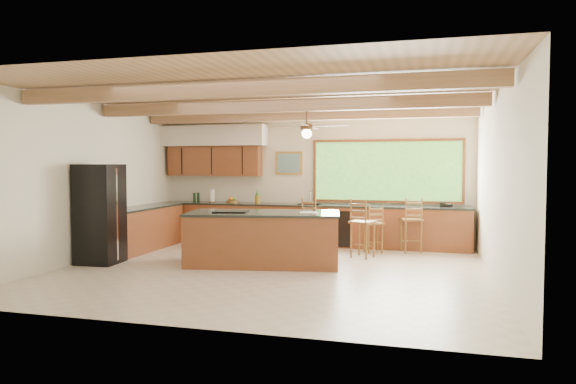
# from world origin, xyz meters

# --- Properties ---
(ground) EXTENTS (7.20, 7.20, 0.00)m
(ground) POSITION_xyz_m (0.00, 0.00, 0.00)
(ground) COLOR beige
(ground) RESTS_ON ground
(room_shell) EXTENTS (7.27, 6.54, 3.02)m
(room_shell) POSITION_xyz_m (-0.17, 0.65, 2.21)
(room_shell) COLOR beige
(room_shell) RESTS_ON ground
(counter_run) EXTENTS (7.12, 3.10, 1.24)m
(counter_run) POSITION_xyz_m (-0.82, 2.52, 0.46)
(counter_run) COLOR brown
(counter_run) RESTS_ON ground
(island) EXTENTS (2.91, 1.74, 0.97)m
(island) POSITION_xyz_m (-0.30, 0.47, 0.48)
(island) COLOR brown
(island) RESTS_ON ground
(refrigerator) EXTENTS (0.75, 0.73, 1.82)m
(refrigerator) POSITION_xyz_m (-3.22, -0.22, 0.91)
(refrigerator) COLOR black
(refrigerator) RESTS_ON ground
(bar_stool_a) EXTENTS (0.48, 0.48, 1.10)m
(bar_stool_a) POSITION_xyz_m (0.19, 2.39, 0.65)
(bar_stool_a) COLOR brown
(bar_stool_a) RESTS_ON ground
(bar_stool_b) EXTENTS (0.53, 0.53, 1.15)m
(bar_stool_b) POSITION_xyz_m (1.37, 1.54, 0.68)
(bar_stool_b) COLOR brown
(bar_stool_b) RESTS_ON ground
(bar_stool_c) EXTENTS (0.48, 0.48, 1.01)m
(bar_stool_c) POSITION_xyz_m (1.51, 2.18, 0.60)
(bar_stool_c) COLOR brown
(bar_stool_c) RESTS_ON ground
(bar_stool_d) EXTENTS (0.51, 0.51, 1.14)m
(bar_stool_d) POSITION_xyz_m (2.27, 2.39, 0.67)
(bar_stool_d) COLOR brown
(bar_stool_d) RESTS_ON ground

